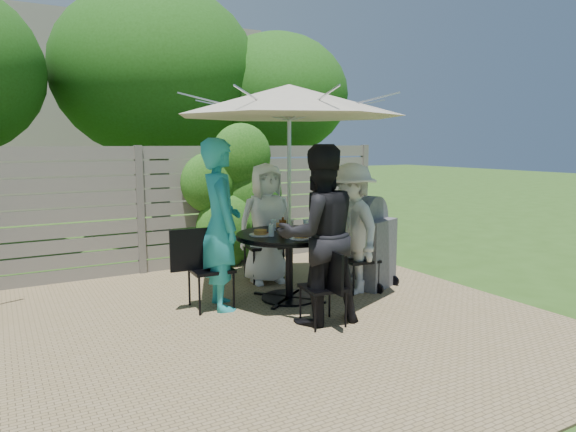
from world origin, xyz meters
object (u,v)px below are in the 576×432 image
person_front (318,235)px  person_back (267,224)px  plate_front (301,236)px  chair_front (323,303)px  glass_back (273,225)px  glass_front (306,230)px  glass_right (306,225)px  bbq_grill (371,246)px  chair_left (210,285)px  patio_table (289,254)px  syrup_jug (283,226)px  plate_extra (313,234)px  coffee_cup (290,225)px  chair_right (360,272)px  plate_left (260,233)px  umbrella (289,101)px  person_left (220,225)px  plate_back (279,227)px  glass_left (271,230)px  plate_right (317,229)px  chair_back (264,259)px  person_right (351,229)px

person_front → person_back: bearing=-90.0°
person_back → plate_front: (-0.18, -1.18, 0.03)m
chair_front → glass_back: (0.08, 1.23, 0.64)m
glass_front → glass_right: bearing=58.5°
person_back → bbq_grill: (1.07, -0.87, -0.26)m
person_front → bbq_grill: 1.58m
chair_left → glass_back: glass_back is taller
patio_table → glass_right: bearing=13.5°
person_back → syrup_jug: (-0.18, -0.76, 0.09)m
plate_front → plate_extra: same height
coffee_cup → glass_front: bearing=-97.9°
patio_table → plate_front: plate_front is taller
chair_right → bbq_grill: (0.24, 0.09, 0.29)m
plate_left → umbrella: bearing=-8.5°
person_left → glass_back: 0.77m
person_back → glass_back: size_ratio=11.59×
person_left → person_front: 1.17m
plate_extra → glass_back: (-0.20, 0.60, 0.05)m
person_front → plate_back: bearing=-90.0°
patio_table → chair_right: 1.01m
person_back → chair_left: size_ratio=1.71×
patio_table → person_front: 0.91m
glass_left → bbq_grill: 1.51m
patio_table → plate_right: (0.36, -0.05, 0.27)m
umbrella → chair_right: 2.31m
plate_front → person_back: bearing=81.5°
syrup_jug → plate_right: bearing=-15.3°
plate_left → glass_front: (0.42, -0.33, 0.05)m
chair_front → chair_right: bearing=-47.6°
plate_right → plate_left: bearing=171.5°
person_front → plate_left: person_front is taller
person_front → bbq_grill: bearing=-141.2°
plate_front → plate_extra: 0.19m
glass_back → glass_left: size_ratio=1.00×
person_left → glass_right: person_left is taller
chair_right → chair_back: bearing=-45.8°
person_right → plate_extra: size_ratio=6.83×
plate_back → plate_extra: bearing=-83.3°
person_back → glass_back: 0.59m
person_back → person_left: 1.18m
glass_front → bbq_grill: bearing=11.1°
person_back → chair_right: person_back is taller
coffee_cup → glass_left: bearing=-146.4°
glass_front → syrup_jug: syrup_jug is taller
person_back → glass_right: (0.15, -0.76, 0.08)m
person_back → chair_front: person_back is taller
glass_front → glass_right: size_ratio=1.00×
plate_front → person_right: bearing=14.9°
chair_back → person_front: (-0.27, -1.78, 0.63)m
chair_front → plate_front: plate_front is taller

